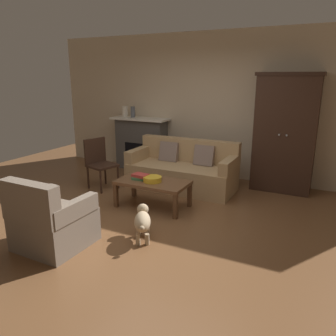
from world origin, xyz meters
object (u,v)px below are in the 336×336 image
(coffee_table, at_px, (153,184))
(book_stack, at_px, (141,177))
(armchair_near_left, at_px, (51,222))
(mantel_vase_cream, at_px, (125,112))
(couch, at_px, (183,171))
(side_chair_wooden, at_px, (99,160))
(mantel_vase_slate, at_px, (133,112))
(fireplace, at_px, (141,143))
(dog, at_px, (143,221))
(armoire, at_px, (285,133))
(fruit_bowl, at_px, (152,179))

(coffee_table, relative_size, book_stack, 4.22)
(armchair_near_left, bearing_deg, mantel_vase_cream, 109.44)
(coffee_table, bearing_deg, couch, 87.68)
(book_stack, distance_m, side_chair_wooden, 1.18)
(book_stack, distance_m, mantel_vase_slate, 2.35)
(coffee_table, distance_m, armchair_near_left, 1.70)
(fireplace, distance_m, couch, 1.57)
(couch, xyz_separation_m, coffee_table, (-0.04, -1.05, 0.05))
(mantel_vase_slate, xyz_separation_m, dog, (1.88, -2.80, -0.99))
(book_stack, height_order, mantel_vase_slate, mantel_vase_slate)
(book_stack, height_order, mantel_vase_cream, mantel_vase_cream)
(armoire, distance_m, coffee_table, 2.50)
(armoire, height_order, dog, armoire)
(coffee_table, relative_size, mantel_vase_cream, 4.86)
(mantel_vase_slate, height_order, side_chair_wooden, mantel_vase_slate)
(side_chair_wooden, bearing_deg, dog, -38.69)
(side_chair_wooden, bearing_deg, fireplace, 89.30)
(fruit_bowl, relative_size, side_chair_wooden, 0.31)
(fruit_bowl, xyz_separation_m, armchair_near_left, (-0.47, -1.61, -0.14))
(dog, bearing_deg, coffee_table, 112.22)
(couch, bearing_deg, book_stack, -103.21)
(couch, xyz_separation_m, side_chair_wooden, (-1.35, -0.66, 0.19))
(mantel_vase_cream, relative_size, dog, 0.44)
(book_stack, bearing_deg, dog, -58.02)
(couch, relative_size, fruit_bowl, 6.80)
(fireplace, height_order, side_chair_wooden, fireplace)
(armoire, height_order, fruit_bowl, armoire)
(book_stack, bearing_deg, fireplace, 120.61)
(fruit_bowl, bearing_deg, book_stack, 176.05)
(fruit_bowl, distance_m, book_stack, 0.22)
(armoire, xyz_separation_m, fruit_bowl, (-1.64, -1.78, -0.56))
(armchair_near_left, height_order, dog, armchair_near_left)
(dog, bearing_deg, mantel_vase_cream, 126.60)
(mantel_vase_cream, bearing_deg, fruit_bowl, -47.42)
(fruit_bowl, bearing_deg, mantel_vase_cream, 132.58)
(fireplace, relative_size, mantel_vase_cream, 5.57)
(mantel_vase_slate, distance_m, side_chair_wooden, 1.60)
(fireplace, height_order, couch, fireplace)
(armchair_near_left, distance_m, side_chair_wooden, 2.20)
(armoire, bearing_deg, fireplace, 178.49)
(mantel_vase_cream, distance_m, mantel_vase_slate, 0.20)
(armoire, height_order, book_stack, armoire)
(mantel_vase_slate, bearing_deg, mantel_vase_cream, 180.00)
(armoire, relative_size, couch, 1.06)
(book_stack, bearing_deg, armchair_near_left, -98.80)
(fireplace, bearing_deg, mantel_vase_slate, -174.31)
(side_chair_wooden, bearing_deg, armchair_near_left, -67.09)
(couch, bearing_deg, dog, -79.91)
(fireplace, xyz_separation_m, armoire, (2.95, -0.08, 0.45))
(mantel_vase_cream, distance_m, armchair_near_left, 3.77)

